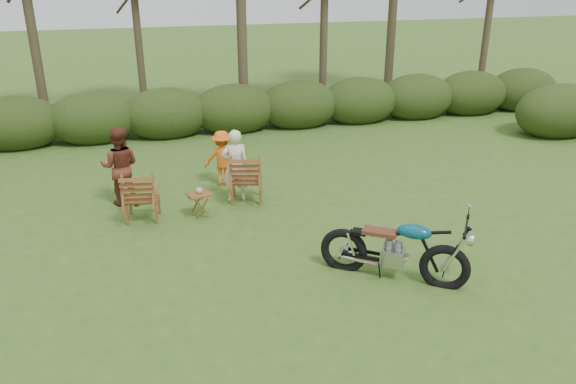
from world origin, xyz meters
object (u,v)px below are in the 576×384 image
object	(u,v)px
motorcycle	(391,277)
adult_a	(236,200)
side_table	(200,205)
lawn_chair_left	(144,219)
lawn_chair_right	(247,200)
cup	(199,191)
adult_b	(124,203)
child	(224,184)

from	to	relation	value
motorcycle	adult_a	distance (m)	4.18
side_table	adult_a	bearing A→B (deg)	35.44
motorcycle	lawn_chair_left	distance (m)	4.99
motorcycle	lawn_chair_right	bearing A→B (deg)	149.17
lawn_chair_left	cup	xyz separation A→B (m)	(1.10, -0.10, 0.53)
lawn_chair_left	side_table	size ratio (longest dim) A/B	2.16
lawn_chair_left	cup	size ratio (longest dim) A/B	8.16
lawn_chair_right	adult_b	world-z (taller)	adult_b
motorcycle	cup	distance (m)	4.19
side_table	adult_b	world-z (taller)	adult_b
adult_a	adult_b	distance (m)	2.34
side_table	cup	world-z (taller)	cup
motorcycle	lawn_chair_left	size ratio (longest dim) A/B	2.18
child	side_table	bearing A→B (deg)	78.32
lawn_chair_right	side_table	bearing A→B (deg)	40.66
side_table	lawn_chair_left	bearing A→B (deg)	172.71
adult_b	child	size ratio (longest dim) A/B	1.31
motorcycle	child	world-z (taller)	motorcycle
motorcycle	lawn_chair_right	world-z (taller)	motorcycle
motorcycle	adult_a	xyz separation A→B (m)	(-1.80, 3.78, 0.00)
cup	adult_b	world-z (taller)	adult_b
side_table	adult_b	distance (m)	1.81
motorcycle	adult_b	bearing A→B (deg)	170.05
motorcycle	cup	world-z (taller)	motorcycle
adult_b	child	xyz separation A→B (m)	(2.18, 0.52, 0.00)
motorcycle	child	distance (m)	5.13
child	motorcycle	bearing A→B (deg)	124.90
lawn_chair_right	cup	size ratio (longest dim) A/B	8.41
adult_b	lawn_chair_left	bearing A→B (deg)	122.38
adult_a	lawn_chair_left	bearing A→B (deg)	15.29
lawn_chair_left	adult_a	world-z (taller)	adult_a
lawn_chair_left	child	distance (m)	2.32
side_table	child	bearing A→B (deg)	65.17
lawn_chair_left	adult_b	bearing A→B (deg)	-58.74
adult_a	cup	bearing A→B (deg)	36.01
lawn_chair_right	child	bearing A→B (deg)	-58.99
lawn_chair_left	adult_a	xyz separation A→B (m)	(1.93, 0.46, 0.00)
motorcycle	child	bearing A→B (deg)	147.88
lawn_chair_right	adult_a	bearing A→B (deg)	-2.90
lawn_chair_right	side_table	size ratio (longest dim) A/B	2.23
cup	child	bearing A→B (deg)	64.93
lawn_chair_right	cup	xyz separation A→B (m)	(-1.05, -0.50, 0.53)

